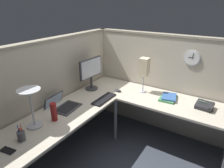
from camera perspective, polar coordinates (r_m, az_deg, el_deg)
The scene contains 16 objects.
ground_plane at distance 3.08m, azimuth 1.98°, elevation -18.03°, with size 6.80×6.80×0.00m, color #383D47.
cubicle_wall_back at distance 2.89m, azimuth -16.68°, elevation -3.17°, with size 2.57×0.12×1.58m.
cubicle_wall_right at distance 3.26m, azimuth 14.03°, elevation 0.12°, with size 0.12×2.37×1.58m.
desk at distance 2.58m, azimuth 1.42°, elevation -9.52°, with size 2.35×2.15×0.73m.
monitor at distance 3.04m, azimuth -6.09°, elevation 3.64°, with size 0.46×0.20×0.50m.
laptop at distance 2.68m, azimuth -14.42°, elevation -5.91°, with size 0.38×0.41×0.22m.
keyboard at distance 2.79m, azimuth -2.32°, elevation -4.35°, with size 0.43×0.14×0.02m, color black.
computer_mouse at distance 3.03m, azimuth 1.74°, elevation -1.94°, with size 0.06×0.10×0.03m, color #232326.
desk_lamp_dome at distance 2.23m, azimuth -22.71°, elevation -3.39°, with size 0.24×0.24×0.44m.
pen_cup at distance 2.20m, azimuth -24.79°, elevation -13.44°, with size 0.08×0.08×0.18m.
cell_phone at distance 2.15m, azimuth -27.93°, elevation -16.64°, with size 0.07×0.14×0.01m, color black.
thermos_flask at distance 2.38m, azimuth -16.50°, elevation -7.73°, with size 0.07×0.07×0.22m, color maroon.
office_phone at distance 2.82m, azimuth 25.27°, elevation -5.77°, with size 0.21×0.22×0.11m.
book_stack at distance 2.92m, azimuth 16.02°, elevation -3.78°, with size 0.31×0.24×0.04m.
desk_lamp_paper at distance 2.93m, azimuth 9.29°, elevation 4.64°, with size 0.13×0.13×0.53m.
wall_clock at distance 2.97m, azimuth 22.20°, elevation 6.95°, with size 0.04×0.22×0.22m.
Camera 1 is at (-2.02, -1.17, 2.00)m, focal length 31.59 mm.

